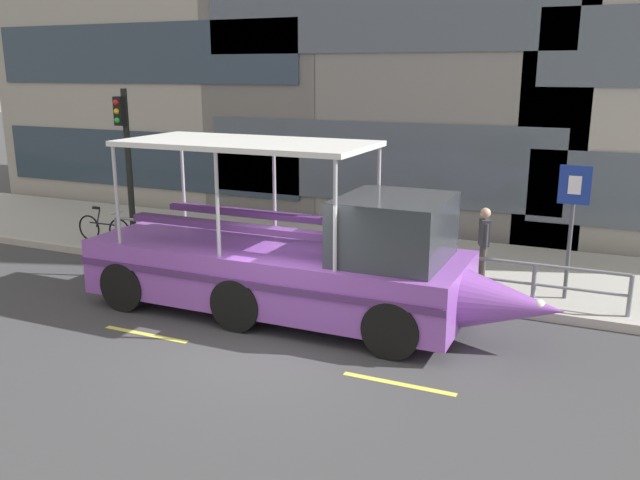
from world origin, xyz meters
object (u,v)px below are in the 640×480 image
object	(u,v)px
parking_sign	(573,210)
duck_tour_boat	(300,263)
leaned_bicycle	(104,229)
pedestrian_near_bow	(484,238)
traffic_light_pole	(126,152)

from	to	relation	value
parking_sign	duck_tour_boat	world-z (taller)	duck_tour_boat
leaned_bicycle	pedestrian_near_bow	bearing A→B (deg)	3.98
leaned_bicycle	duck_tour_boat	size ratio (longest dim) A/B	0.19
parking_sign	duck_tour_boat	bearing A→B (deg)	-150.31
parking_sign	leaned_bicycle	xyz separation A→B (m)	(-11.63, -0.28, -1.46)
parking_sign	leaned_bicycle	distance (m)	11.72
parking_sign	pedestrian_near_bow	bearing A→B (deg)	166.97
leaned_bicycle	pedestrian_near_bow	world-z (taller)	pedestrian_near_bow
pedestrian_near_bow	duck_tour_boat	bearing A→B (deg)	-133.57
pedestrian_near_bow	parking_sign	bearing A→B (deg)	-13.03
duck_tour_boat	pedestrian_near_bow	world-z (taller)	duck_tour_boat
parking_sign	leaned_bicycle	bearing A→B (deg)	-178.60
leaned_bicycle	parking_sign	bearing A→B (deg)	1.40
leaned_bicycle	traffic_light_pole	bearing A→B (deg)	16.10
traffic_light_pole	pedestrian_near_bow	size ratio (longest dim) A/B	2.44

